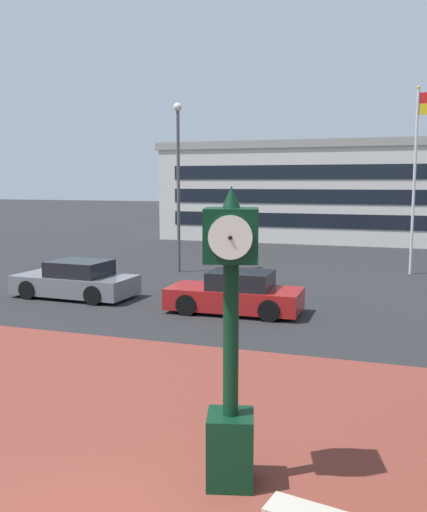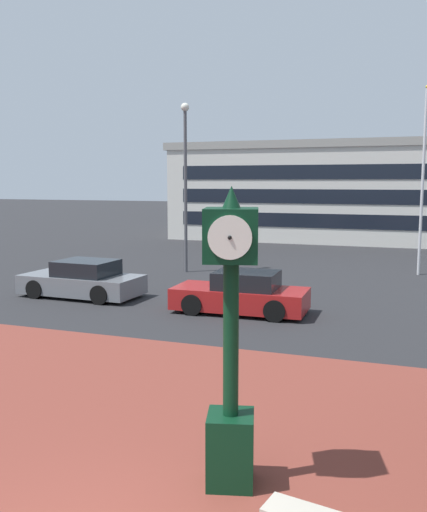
{
  "view_description": "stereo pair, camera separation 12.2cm",
  "coord_description": "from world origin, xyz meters",
  "px_view_note": "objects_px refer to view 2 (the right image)",
  "views": [
    {
      "loc": [
        2.83,
        -4.4,
        3.97
      ],
      "look_at": [
        0.59,
        2.18,
        3.05
      ],
      "focal_mm": 39.52,
      "sensor_mm": 36.0,
      "label": 1
    },
    {
      "loc": [
        2.94,
        -4.36,
        3.97
      ],
      "look_at": [
        0.59,
        2.18,
        3.05
      ],
      "focal_mm": 39.52,
      "sensor_mm": 36.0,
      "label": 2
    }
  ],
  "objects_px": {
    "street_lamp_post": "(185,171)",
    "civic_building": "(353,191)",
    "car_street_mid": "(242,294)",
    "car_street_near": "(83,280)",
    "street_clock": "(231,346)",
    "flagpole_primary": "(427,166)"
  },
  "relations": [
    {
      "from": "street_clock",
      "to": "street_lamp_post",
      "type": "bearing_deg",
      "value": 99.38
    },
    {
      "from": "car_street_near",
      "to": "civic_building",
      "type": "relative_size",
      "value": 0.17
    },
    {
      "from": "street_clock",
      "to": "flagpole_primary",
      "type": "relative_size",
      "value": 0.5
    },
    {
      "from": "flagpole_primary",
      "to": "street_lamp_post",
      "type": "distance_m",
      "value": 10.18
    },
    {
      "from": "car_street_mid",
      "to": "car_street_near",
      "type": "bearing_deg",
      "value": 84.48
    },
    {
      "from": "car_street_near",
      "to": "car_street_mid",
      "type": "bearing_deg",
      "value": -92.25
    },
    {
      "from": "civic_building",
      "to": "car_street_near",
      "type": "bearing_deg",
      "value": -105.3
    },
    {
      "from": "car_street_near",
      "to": "car_street_mid",
      "type": "height_order",
      "value": "same"
    },
    {
      "from": "car_street_mid",
      "to": "civic_building",
      "type": "height_order",
      "value": "civic_building"
    },
    {
      "from": "car_street_near",
      "to": "street_lamp_post",
      "type": "height_order",
      "value": "street_lamp_post"
    },
    {
      "from": "civic_building",
      "to": "street_clock",
      "type": "bearing_deg",
      "value": -86.54
    },
    {
      "from": "car_street_mid",
      "to": "street_lamp_post",
      "type": "relative_size",
      "value": 0.56
    },
    {
      "from": "street_clock",
      "to": "car_street_near",
      "type": "height_order",
      "value": "street_clock"
    },
    {
      "from": "flagpole_primary",
      "to": "street_lamp_post",
      "type": "bearing_deg",
      "value": -164.76
    },
    {
      "from": "civic_building",
      "to": "street_lamp_post",
      "type": "distance_m",
      "value": 18.54
    },
    {
      "from": "street_lamp_post",
      "to": "civic_building",
      "type": "bearing_deg",
      "value": 73.48
    },
    {
      "from": "street_lamp_post",
      "to": "car_street_mid",
      "type": "bearing_deg",
      "value": -55.37
    },
    {
      "from": "car_street_near",
      "to": "flagpole_primary",
      "type": "xyz_separation_m",
      "value": [
        11.1,
        8.88,
        4.05
      ]
    },
    {
      "from": "car_street_near",
      "to": "flagpole_primary",
      "type": "relative_size",
      "value": 0.54
    },
    {
      "from": "street_clock",
      "to": "car_street_mid",
      "type": "xyz_separation_m",
      "value": [
        -2.72,
        9.42,
        -1.3
      ]
    },
    {
      "from": "flagpole_primary",
      "to": "car_street_near",
      "type": "bearing_deg",
      "value": -141.35
    },
    {
      "from": "street_clock",
      "to": "civic_building",
      "type": "relative_size",
      "value": 0.16
    }
  ]
}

